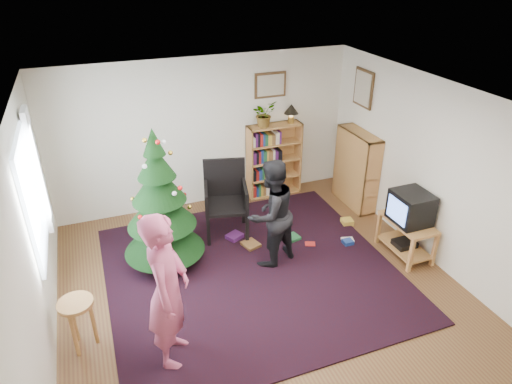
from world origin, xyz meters
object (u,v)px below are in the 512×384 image
object	(u,v)px
person_by_chair	(271,214)
person_standing	(168,291)
bookshelf_right	(356,168)
table_lamp	(291,110)
crt_tv	(411,208)
stool	(77,312)
bookshelf_back	(274,159)
picture_back	(270,85)
armchair	(223,195)
potted_plant	(264,114)
christmas_tree	(161,211)
picture_right	(364,88)
tv_stand	(406,235)

from	to	relation	value
person_by_chair	person_standing	bearing A→B (deg)	15.50
bookshelf_right	table_lamp	world-z (taller)	table_lamp
crt_tv	stool	xyz separation A→B (m)	(-4.42, -0.19, -0.29)
bookshelf_back	crt_tv	distance (m)	2.63
table_lamp	picture_back	bearing A→B (deg)	158.03
bookshelf_right	crt_tv	bearing A→B (deg)	175.55
armchair	bookshelf_right	bearing A→B (deg)	15.20
bookshelf_back	stool	xyz separation A→B (m)	(-3.38, -2.61, -0.18)
bookshelf_back	bookshelf_right	size ratio (longest dim) A/B	1.00
picture_back	crt_tv	distance (m)	3.01
picture_back	stool	distance (m)	4.57
picture_back	potted_plant	world-z (taller)	picture_back
bookshelf_right	picture_back	bearing A→B (deg)	50.72
crt_tv	stool	world-z (taller)	crt_tv
christmas_tree	armchair	world-z (taller)	christmas_tree
crt_tv	person_by_chair	size ratio (longest dim) A/B	0.33
armchair	stool	xyz separation A→B (m)	(-2.18, -1.72, -0.14)
christmas_tree	potted_plant	world-z (taller)	christmas_tree
stool	picture_right	bearing A→B (deg)	23.37
bookshelf_right	stool	distance (m)	4.88
person_by_chair	table_lamp	bearing A→B (deg)	-142.14
bookshelf_right	person_by_chair	xyz separation A→B (m)	(-2.00, -1.06, 0.11)
tv_stand	armchair	size ratio (longest dim) A/B	0.71
person_by_chair	potted_plant	bearing A→B (deg)	-129.79
stool	person_standing	bearing A→B (deg)	-28.10
christmas_tree	armchair	xyz separation A→B (m)	(1.02, 0.50, -0.21)
person_by_chair	potted_plant	xyz separation A→B (m)	(0.64, 1.89, 0.74)
bookshelf_back	person_standing	bearing A→B (deg)	-128.53
picture_right	christmas_tree	xyz separation A→B (m)	(-3.52, -0.80, -1.11)
tv_stand	person_standing	size ratio (longest dim) A/B	0.46
picture_back	table_lamp	bearing A→B (deg)	-21.97
christmas_tree	armchair	size ratio (longest dim) A/B	1.74
christmas_tree	person_standing	bearing A→B (deg)	-97.96
picture_back	christmas_tree	distance (m)	2.89
picture_back	crt_tv	size ratio (longest dim) A/B	1.08
crt_tv	stool	size ratio (longest dim) A/B	0.81
table_lamp	crt_tv	bearing A→B (deg)	-73.14
picture_right	armchair	bearing A→B (deg)	-173.22
person_standing	table_lamp	xyz separation A→B (m)	(2.77, 3.10, 0.63)
picture_right	tv_stand	xyz separation A→B (m)	(-0.26, -1.83, -1.63)
bookshelf_right	bookshelf_back	bearing A→B (deg)	54.04
tv_stand	bookshelf_back	bearing A→B (deg)	113.19
person_standing	picture_back	bearing A→B (deg)	-15.20
tv_stand	christmas_tree	bearing A→B (deg)	162.53
bookshelf_back	bookshelf_right	distance (m)	1.43
christmas_tree	potted_plant	size ratio (longest dim) A/B	4.69
armchair	table_lamp	world-z (taller)	table_lamp
tv_stand	table_lamp	bearing A→B (deg)	106.93
picture_right	crt_tv	xyz separation A→B (m)	(-0.26, -1.83, -1.18)
bookshelf_right	armchair	distance (m)	2.36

